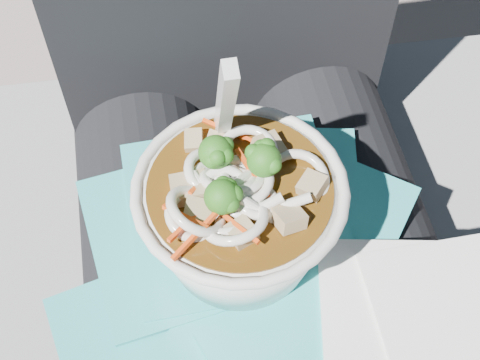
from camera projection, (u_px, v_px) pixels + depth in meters
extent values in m
cube|color=slate|center=(242.00, 293.00, 0.95)|extent=(1.02, 0.54, 0.42)
cylinder|color=black|center=(168.00, 329.00, 0.62)|extent=(0.15, 0.48, 0.15)
cylinder|color=black|center=(374.00, 292.00, 0.64)|extent=(0.15, 0.48, 0.15)
cube|color=teal|center=(147.00, 345.00, 0.54)|extent=(0.16, 0.17, 0.00)
cube|color=teal|center=(366.00, 355.00, 0.53)|extent=(0.17, 0.20, 0.00)
cube|color=teal|center=(250.00, 251.00, 0.58)|extent=(0.19, 0.19, 0.00)
cube|color=teal|center=(333.00, 310.00, 0.55)|extent=(0.16, 0.16, 0.00)
cube|color=teal|center=(263.00, 205.00, 0.60)|extent=(0.21, 0.21, 0.00)
cube|color=teal|center=(304.00, 222.00, 0.59)|extent=(0.23, 0.23, 0.00)
cube|color=teal|center=(204.00, 226.00, 0.58)|extent=(0.22, 0.19, 0.00)
cube|color=teal|center=(236.00, 209.00, 0.59)|extent=(0.19, 0.18, 0.00)
cube|color=teal|center=(337.00, 359.00, 0.51)|extent=(0.21, 0.20, 0.00)
cube|color=white|center=(407.00, 316.00, 0.53)|extent=(0.16, 0.16, 0.00)
cube|color=white|center=(441.00, 304.00, 0.53)|extent=(0.11, 0.11, 0.00)
torus|color=silver|center=(240.00, 189.00, 0.49)|extent=(0.16, 0.16, 0.01)
cylinder|color=#462A0A|center=(240.00, 191.00, 0.50)|extent=(0.14, 0.14, 0.01)
torus|color=silver|center=(248.00, 152.00, 0.50)|extent=(0.06, 0.06, 0.01)
torus|color=silver|center=(234.00, 220.00, 0.47)|extent=(0.06, 0.06, 0.03)
torus|color=silver|center=(194.00, 215.00, 0.48)|extent=(0.06, 0.06, 0.03)
torus|color=silver|center=(211.00, 174.00, 0.50)|extent=(0.06, 0.06, 0.03)
torus|color=silver|center=(256.00, 200.00, 0.48)|extent=(0.05, 0.05, 0.02)
torus|color=silver|center=(243.00, 180.00, 0.49)|extent=(0.07, 0.07, 0.01)
torus|color=silver|center=(224.00, 220.00, 0.48)|extent=(0.05, 0.05, 0.03)
torus|color=silver|center=(196.00, 211.00, 0.47)|extent=(0.06, 0.07, 0.04)
torus|color=silver|center=(241.00, 185.00, 0.49)|extent=(0.04, 0.04, 0.04)
torus|color=silver|center=(296.00, 181.00, 0.50)|extent=(0.07, 0.07, 0.02)
torus|color=silver|center=(237.00, 179.00, 0.49)|extent=(0.06, 0.05, 0.03)
torus|color=silver|center=(229.00, 178.00, 0.49)|extent=(0.06, 0.06, 0.03)
torus|color=silver|center=(219.00, 180.00, 0.50)|extent=(0.05, 0.05, 0.02)
torus|color=silver|center=(225.00, 191.00, 0.49)|extent=(0.06, 0.05, 0.03)
cylinder|color=silver|center=(260.00, 211.00, 0.47)|extent=(0.03, 0.02, 0.03)
cylinder|color=silver|center=(203.00, 189.00, 0.49)|extent=(0.02, 0.03, 0.01)
cylinder|color=silver|center=(284.00, 206.00, 0.48)|extent=(0.04, 0.01, 0.02)
cylinder|color=silver|center=(258.00, 210.00, 0.48)|extent=(0.04, 0.01, 0.02)
cylinder|color=silver|center=(250.00, 173.00, 0.49)|extent=(0.04, 0.03, 0.02)
cylinder|color=#7FA54F|center=(264.00, 170.00, 0.49)|extent=(0.01, 0.01, 0.02)
sphere|color=#195413|center=(264.00, 160.00, 0.48)|extent=(0.03, 0.03, 0.03)
sphere|color=#195413|center=(273.00, 165.00, 0.48)|extent=(0.01, 0.01, 0.01)
sphere|color=#195413|center=(253.00, 153.00, 0.48)|extent=(0.01, 0.01, 0.01)
sphere|color=#195413|center=(267.00, 146.00, 0.48)|extent=(0.01, 0.01, 0.01)
sphere|color=#195413|center=(261.00, 148.00, 0.49)|extent=(0.01, 0.01, 0.01)
cylinder|color=#7FA54F|center=(216.00, 162.00, 0.50)|extent=(0.01, 0.01, 0.02)
sphere|color=#195413|center=(216.00, 152.00, 0.49)|extent=(0.03, 0.03, 0.03)
sphere|color=#195413|center=(225.00, 156.00, 0.48)|extent=(0.01, 0.01, 0.01)
sphere|color=#195413|center=(212.00, 160.00, 0.48)|extent=(0.01, 0.01, 0.01)
sphere|color=#195413|center=(217.00, 158.00, 0.48)|extent=(0.01, 0.01, 0.01)
sphere|color=#195413|center=(225.00, 145.00, 0.49)|extent=(0.01, 0.01, 0.01)
cylinder|color=#7FA54F|center=(222.00, 206.00, 0.48)|extent=(0.01, 0.01, 0.02)
sphere|color=#195413|center=(222.00, 197.00, 0.47)|extent=(0.03, 0.03, 0.03)
sphere|color=#195413|center=(234.00, 194.00, 0.46)|extent=(0.01, 0.01, 0.01)
sphere|color=#195413|center=(231.00, 204.00, 0.46)|extent=(0.01, 0.01, 0.01)
sphere|color=#195413|center=(228.00, 187.00, 0.47)|extent=(0.01, 0.01, 0.01)
sphere|color=#195413|center=(223.00, 185.00, 0.47)|extent=(0.01, 0.01, 0.01)
cube|color=#E94A13|center=(235.00, 203.00, 0.48)|extent=(0.03, 0.02, 0.01)
cube|color=#E94A13|center=(200.00, 230.00, 0.46)|extent=(0.05, 0.03, 0.02)
cube|color=#E94A13|center=(207.00, 177.00, 0.49)|extent=(0.03, 0.04, 0.02)
cube|color=#E94A13|center=(252.00, 173.00, 0.49)|extent=(0.02, 0.04, 0.01)
cube|color=#E94A13|center=(185.00, 217.00, 0.47)|extent=(0.03, 0.03, 0.01)
cube|color=#E94A13|center=(190.00, 221.00, 0.47)|extent=(0.04, 0.03, 0.01)
cube|color=#E94A13|center=(235.00, 224.00, 0.47)|extent=(0.03, 0.04, 0.01)
cube|color=#E94A13|center=(229.00, 131.00, 0.52)|extent=(0.04, 0.03, 0.01)
cube|color=#957854|center=(312.00, 185.00, 0.49)|extent=(0.03, 0.03, 0.01)
cube|color=#957854|center=(269.00, 148.00, 0.51)|extent=(0.03, 0.03, 0.02)
cube|color=#957854|center=(217.00, 147.00, 0.51)|extent=(0.03, 0.03, 0.02)
cube|color=#957854|center=(194.00, 142.00, 0.51)|extent=(0.02, 0.02, 0.01)
cube|color=#957854|center=(190.00, 190.00, 0.49)|extent=(0.03, 0.03, 0.02)
cube|color=#957854|center=(197.00, 217.00, 0.48)|extent=(0.03, 0.03, 0.02)
cube|color=#957854|center=(242.00, 232.00, 0.47)|extent=(0.03, 0.02, 0.01)
cube|color=#957854|center=(289.00, 218.00, 0.47)|extent=(0.03, 0.03, 0.02)
ellipsoid|color=silver|center=(237.00, 197.00, 0.48)|extent=(0.03, 0.04, 0.01)
cube|color=silver|center=(225.00, 104.00, 0.47)|extent=(0.01, 0.06, 0.13)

